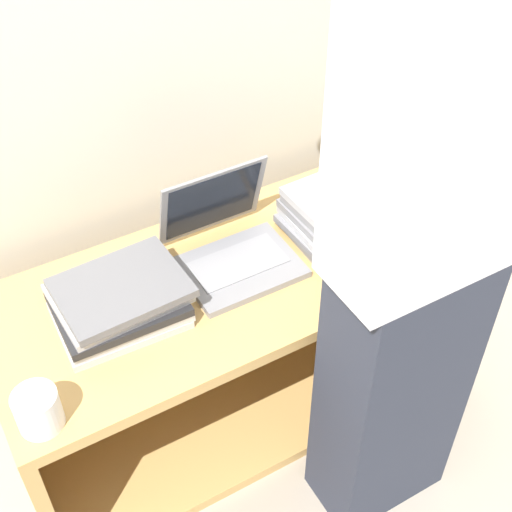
{
  "coord_description": "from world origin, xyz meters",
  "views": [
    {
      "loc": [
        -0.64,
        -0.92,
        1.88
      ],
      "look_at": [
        0.0,
        0.2,
        0.68
      ],
      "focal_mm": 50.0,
      "sensor_mm": 36.0,
      "label": 1
    }
  ],
  "objects_px": {
    "laptop_stack_left": "(119,301)",
    "person": "(421,246)",
    "laptop_stack_right": "(345,211)",
    "laptop_open": "(231,245)",
    "mug": "(38,410)"
  },
  "relations": [
    {
      "from": "laptop_stack_left",
      "to": "person",
      "type": "distance_m",
      "value": 0.74
    },
    {
      "from": "laptop_open",
      "to": "mug",
      "type": "relative_size",
      "value": 3.07
    },
    {
      "from": "laptop_open",
      "to": "mug",
      "type": "xyz_separation_m",
      "value": [
        -0.6,
        -0.25,
        -0.0
      ]
    },
    {
      "from": "laptop_stack_left",
      "to": "person",
      "type": "bearing_deg",
      "value": -40.29
    },
    {
      "from": "laptop_stack_left",
      "to": "mug",
      "type": "relative_size",
      "value": 3.32
    },
    {
      "from": "laptop_stack_right",
      "to": "laptop_open",
      "type": "bearing_deg",
      "value": 171.55
    },
    {
      "from": "person",
      "to": "mug",
      "type": "bearing_deg",
      "value": 163.33
    },
    {
      "from": "laptop_open",
      "to": "person",
      "type": "xyz_separation_m",
      "value": [
        0.18,
        -0.49,
        0.3
      ]
    },
    {
      "from": "mug",
      "to": "laptop_open",
      "type": "bearing_deg",
      "value": 22.75
    },
    {
      "from": "laptop_open",
      "to": "laptop_stack_right",
      "type": "height_order",
      "value": "laptop_open"
    },
    {
      "from": "person",
      "to": "mug",
      "type": "xyz_separation_m",
      "value": [
        -0.79,
        0.24,
        -0.3
      ]
    },
    {
      "from": "mug",
      "to": "person",
      "type": "bearing_deg",
      "value": -16.67
    },
    {
      "from": "laptop_stack_left",
      "to": "laptop_stack_right",
      "type": "bearing_deg",
      "value": -0.06
    },
    {
      "from": "person",
      "to": "laptop_stack_left",
      "type": "bearing_deg",
      "value": 139.71
    },
    {
      "from": "person",
      "to": "laptop_stack_right",
      "type": "bearing_deg",
      "value": 71.03
    }
  ]
}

